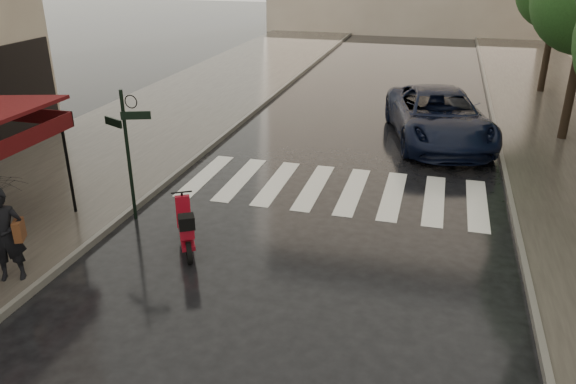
% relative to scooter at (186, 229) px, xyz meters
% --- Properties ---
extents(ground, '(120.00, 120.00, 0.00)m').
position_rel_scooter_xyz_m(ground, '(-0.63, -1.93, -0.51)').
color(ground, black).
rests_on(ground, ground).
extents(sidewalk_near, '(6.00, 60.00, 0.12)m').
position_rel_scooter_xyz_m(sidewalk_near, '(-5.13, 10.07, -0.45)').
color(sidewalk_near, '#38332D').
rests_on(sidewalk_near, ground).
extents(curb_near, '(0.12, 60.00, 0.16)m').
position_rel_scooter_xyz_m(curb_near, '(-2.08, 10.07, -0.44)').
color(curb_near, '#595651').
rests_on(curb_near, ground).
extents(curb_far, '(0.12, 60.00, 0.16)m').
position_rel_scooter_xyz_m(curb_far, '(6.82, 10.07, -0.44)').
color(curb_far, '#595651').
rests_on(curb_far, ground).
extents(crosswalk, '(7.85, 3.20, 0.01)m').
position_rel_scooter_xyz_m(crosswalk, '(2.35, 4.07, -0.51)').
color(crosswalk, silver).
rests_on(crosswalk, ground).
extents(signpost, '(1.17, 0.29, 3.10)m').
position_rel_scooter_xyz_m(signpost, '(-1.82, 1.07, 1.32)').
color(signpost, black).
rests_on(signpost, ground).
extents(scooter, '(0.97, 1.50, 1.10)m').
position_rel_scooter_xyz_m(scooter, '(0.00, 0.00, 0.00)').
color(scooter, black).
rests_on(scooter, ground).
extents(parked_car, '(4.14, 6.58, 1.69)m').
position_rel_scooter_xyz_m(parked_car, '(4.86, 9.01, 0.33)').
color(parked_car, black).
rests_on(parked_car, ground).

